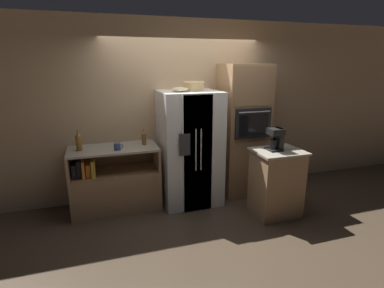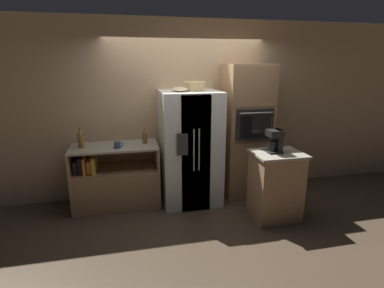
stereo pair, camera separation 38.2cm
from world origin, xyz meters
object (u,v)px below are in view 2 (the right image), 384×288
(wicker_basket, at_px, (195,86))
(fruit_bowl, at_px, (180,89))
(refrigerator, at_px, (190,148))
(coffee_maker, at_px, (275,140))
(bottle_short, at_px, (145,137))
(mug, at_px, (118,145))
(bottle_tall, at_px, (81,139))
(wall_oven, at_px, (246,131))

(wicker_basket, xyz_separation_m, fruit_bowl, (-0.24, -0.11, -0.04))
(refrigerator, xyz_separation_m, coffee_maker, (1.00, -0.78, 0.27))
(bottle_short, height_order, mug, bottle_short)
(wicker_basket, height_order, coffee_maker, wicker_basket)
(refrigerator, relative_size, bottle_tall, 5.99)
(wall_oven, xyz_separation_m, fruit_bowl, (-1.10, -0.14, 0.70))
(bottle_short, bearing_deg, wicker_basket, -5.52)
(wall_oven, distance_m, mug, 2.02)
(bottle_tall, distance_m, mug, 0.53)
(wicker_basket, height_order, bottle_tall, wicker_basket)
(bottle_short, bearing_deg, refrigerator, -10.36)
(bottle_tall, bearing_deg, wicker_basket, -1.00)
(bottle_tall, bearing_deg, refrigerator, -2.86)
(bottle_short, xyz_separation_m, coffee_maker, (1.68, -0.90, 0.08))
(wall_oven, height_order, fruit_bowl, wall_oven)
(refrigerator, height_order, coffee_maker, refrigerator)
(refrigerator, height_order, bottle_short, refrigerator)
(refrigerator, xyz_separation_m, wall_oven, (0.94, 0.08, 0.20))
(refrigerator, bearing_deg, wicker_basket, 31.65)
(bottle_short, relative_size, coffee_maker, 0.75)
(wall_oven, distance_m, wicker_basket, 1.13)
(refrigerator, distance_m, bottle_tall, 1.61)
(wall_oven, relative_size, bottle_tall, 7.32)
(coffee_maker, bearing_deg, bottle_short, 151.85)
(mug, bearing_deg, bottle_short, 23.73)
(wicker_basket, distance_m, mug, 1.42)
(wall_oven, xyz_separation_m, bottle_short, (-1.62, 0.04, -0.01))
(wall_oven, height_order, bottle_tall, wall_oven)
(wall_oven, height_order, coffee_maker, wall_oven)
(wall_oven, height_order, bottle_short, wall_oven)
(fruit_bowl, xyz_separation_m, bottle_tall, (-1.43, 0.14, -0.69))
(wicker_basket, bearing_deg, fruit_bowl, -155.56)
(bottle_tall, height_order, bottle_short, bottle_tall)
(wall_oven, distance_m, bottle_short, 1.62)
(refrigerator, xyz_separation_m, fruit_bowl, (-0.16, -0.06, 0.90))
(refrigerator, distance_m, coffee_maker, 1.30)
(bottle_short, relative_size, mug, 1.80)
(bottle_tall, height_order, mug, bottle_tall)
(bottle_short, bearing_deg, mug, -156.27)
(refrigerator, xyz_separation_m, bottle_short, (-0.68, 0.12, 0.18))
(coffee_maker, bearing_deg, fruit_bowl, 148.42)
(wall_oven, distance_m, fruit_bowl, 1.31)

